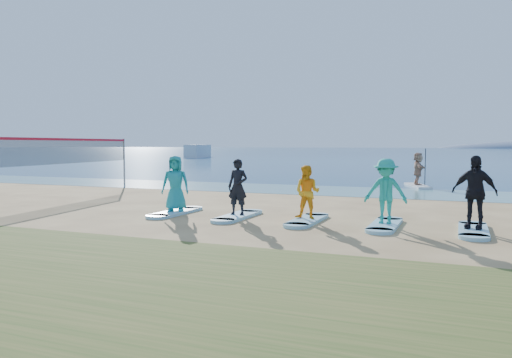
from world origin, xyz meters
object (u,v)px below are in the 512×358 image
at_px(boat_offshore_a, 198,157).
at_px(student_4, 474,192).
at_px(paddleboard, 418,186).
at_px(surfboard_1, 238,216).
at_px(surfboard_2, 307,220).
at_px(student_3, 386,191).
at_px(student_0, 175,183).
at_px(surfboard_0, 176,212).
at_px(paddleboarder, 418,169).
at_px(surfboard_3, 385,225).
at_px(surfboard_4, 473,230).
at_px(volleyball_net, 71,152).
at_px(student_1, 238,187).
at_px(student_2, 307,192).

height_order(boat_offshore_a, student_4, student_4).
relative_size(paddleboard, surfboard_1, 1.36).
bearing_deg(surfboard_1, boat_offshore_a, 120.03).
distance_m(surfboard_2, student_3, 2.37).
distance_m(student_0, student_4, 8.72).
distance_m(boat_offshore_a, surfboard_2, 69.96).
bearing_deg(surfboard_0, student_4, 0.00).
height_order(paddleboarder, surfboard_2, paddleboarder).
height_order(surfboard_3, student_3, student_3).
height_order(student_3, surfboard_4, student_3).
bearing_deg(paddleboard, surfboard_0, -134.37).
relative_size(student_0, surfboard_3, 0.80).
xyz_separation_m(surfboard_2, student_3, (2.18, 0.00, 0.92)).
xyz_separation_m(paddleboarder, student_0, (-6.34, -13.37, 0.02)).
xyz_separation_m(paddleboard, student_0, (-6.34, -13.37, 0.92)).
relative_size(volleyball_net, boat_offshore_a, 1.00).
bearing_deg(student_1, paddleboarder, 71.62).
bearing_deg(student_0, surfboard_4, -19.52).
distance_m(surfboard_1, surfboard_2, 2.18).
relative_size(volleyball_net, surfboard_2, 4.09).
xyz_separation_m(surfboard_1, surfboard_3, (4.36, 0.00, 0.00)).
relative_size(student_1, student_4, 0.91).
bearing_deg(boat_offshore_a, surfboard_1, -72.81).
bearing_deg(boat_offshore_a, surfboard_0, -74.41).
bearing_deg(paddleboard, student_3, -108.14).
distance_m(paddleboard, student_3, 13.40).
bearing_deg(volleyball_net, surfboard_2, -15.21).
height_order(volleyball_net, surfboard_0, volleyball_net).
bearing_deg(student_0, student_1, -19.52).
height_order(student_0, student_2, student_0).
relative_size(surfboard_1, student_3, 1.26).
distance_m(surfboard_0, student_4, 8.78).
bearing_deg(surfboard_1, student_4, 0.00).
bearing_deg(student_0, surfboard_3, -19.52).
relative_size(student_0, surfboard_4, 0.80).
relative_size(volleyball_net, student_3, 5.16).
height_order(boat_offshore_a, student_3, student_3).
bearing_deg(volleyball_net, paddleboarder, 37.42).
distance_m(paddleboarder, student_1, 14.00).
xyz_separation_m(surfboard_1, student_3, (4.36, 0.00, 0.92)).
height_order(student_0, student_3, student_0).
distance_m(volleyball_net, paddleboarder, 16.91).
height_order(student_2, surfboard_3, student_2).
bearing_deg(paddleboarder, paddleboard, -0.00).
bearing_deg(surfboard_3, student_3, 0.00).
bearing_deg(student_2, surfboard_2, 0.00).
relative_size(student_2, student_3, 0.88).
bearing_deg(surfboard_0, volleyball_net, 156.27).
xyz_separation_m(volleyball_net, paddleboard, (13.41, 10.26, -1.84)).
bearing_deg(surfboard_0, student_3, 0.00).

